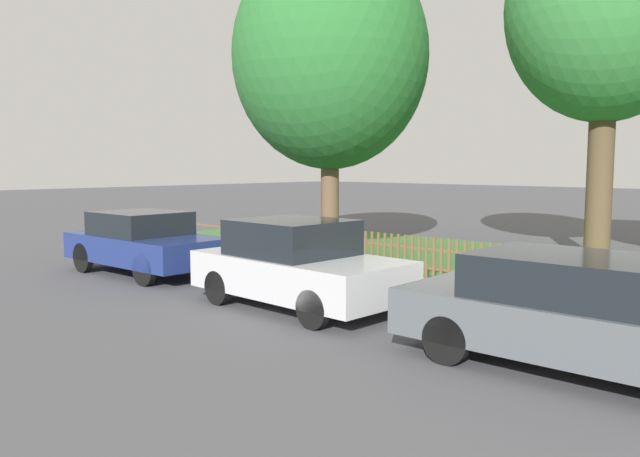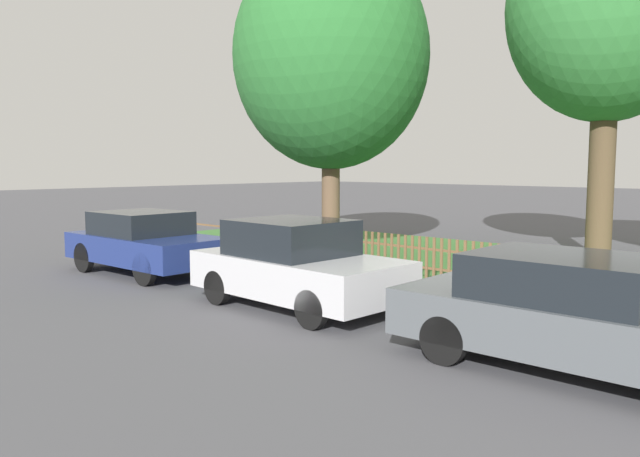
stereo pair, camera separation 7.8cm
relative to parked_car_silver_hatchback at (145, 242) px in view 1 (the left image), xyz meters
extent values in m
plane|color=#4C4C51|center=(9.51, 1.17, -0.71)|extent=(120.00, 120.00, 0.00)
cube|color=#B2ADA3|center=(9.51, 1.27, -0.65)|extent=(31.98, 0.20, 0.12)
cube|color=brown|center=(2.35, 3.57, -0.25)|extent=(0.06, 0.03, 0.92)
cube|color=brown|center=(2.53, 3.57, -0.25)|extent=(0.06, 0.03, 0.92)
cube|color=brown|center=(2.72, 3.57, -0.25)|extent=(0.06, 0.03, 0.92)
cube|color=brown|center=(2.90, 3.57, -0.25)|extent=(0.06, 0.03, 0.92)
cube|color=brown|center=(3.08, 3.57, -0.25)|extent=(0.06, 0.03, 0.92)
cube|color=brown|center=(3.26, 3.57, -0.25)|extent=(0.06, 0.03, 0.92)
cube|color=brown|center=(3.44, 3.57, -0.25)|extent=(0.06, 0.03, 0.92)
cube|color=brown|center=(3.62, 3.57, -0.25)|extent=(0.06, 0.03, 0.92)
cube|color=brown|center=(3.80, 3.57, -0.25)|extent=(0.06, 0.03, 0.92)
cube|color=brown|center=(3.98, 3.57, -0.25)|extent=(0.06, 0.03, 0.92)
cube|color=brown|center=(4.17, 3.57, -0.25)|extent=(0.06, 0.03, 0.92)
cube|color=brown|center=(4.35, 3.57, -0.25)|extent=(0.06, 0.03, 0.92)
cube|color=brown|center=(4.53, 3.57, -0.25)|extent=(0.06, 0.03, 0.92)
cube|color=brown|center=(4.71, 3.57, -0.25)|extent=(0.06, 0.03, 0.92)
cube|color=brown|center=(4.89, 3.57, -0.25)|extent=(0.06, 0.03, 0.92)
cube|color=brown|center=(5.07, 3.57, -0.25)|extent=(0.06, 0.03, 0.92)
cube|color=brown|center=(5.25, 3.57, -0.25)|extent=(0.06, 0.03, 0.92)
cube|color=brown|center=(5.43, 3.57, -0.25)|extent=(0.06, 0.03, 0.92)
cube|color=brown|center=(5.62, 3.57, -0.25)|extent=(0.06, 0.03, 0.92)
cube|color=brown|center=(5.80, 3.57, -0.25)|extent=(0.06, 0.03, 0.92)
cube|color=brown|center=(5.98, 3.57, -0.25)|extent=(0.06, 0.03, 0.92)
cube|color=brown|center=(6.16, 3.57, -0.25)|extent=(0.06, 0.03, 0.92)
cube|color=brown|center=(6.34, 3.57, -0.25)|extent=(0.06, 0.03, 0.92)
cube|color=brown|center=(6.52, 3.57, -0.25)|extent=(0.06, 0.03, 0.92)
cube|color=brown|center=(6.70, 3.57, -0.25)|extent=(0.06, 0.03, 0.92)
cube|color=brown|center=(6.88, 3.57, -0.25)|extent=(0.06, 0.03, 0.92)
cube|color=brown|center=(7.07, 3.57, -0.25)|extent=(0.06, 0.03, 0.92)
cube|color=brown|center=(7.25, 3.57, -0.25)|extent=(0.06, 0.03, 0.92)
cube|color=brown|center=(7.43, 3.57, -0.25)|extent=(0.06, 0.03, 0.92)
cube|color=brown|center=(7.61, 3.57, -0.25)|extent=(0.06, 0.03, 0.92)
cube|color=brown|center=(7.79, 3.57, -0.25)|extent=(0.06, 0.03, 0.92)
cube|color=brown|center=(7.97, 3.57, -0.25)|extent=(0.06, 0.03, 0.92)
cube|color=brown|center=(8.15, 3.57, -0.25)|extent=(0.06, 0.03, 0.92)
cube|color=brown|center=(8.34, 3.57, -0.25)|extent=(0.06, 0.03, 0.92)
cube|color=brown|center=(8.52, 3.57, -0.25)|extent=(0.06, 0.03, 0.92)
cube|color=brown|center=(8.70, 3.57, -0.25)|extent=(0.06, 0.03, 0.92)
cube|color=brown|center=(8.88, 3.57, -0.25)|extent=(0.06, 0.03, 0.92)
cube|color=brown|center=(9.06, 3.57, -0.25)|extent=(0.06, 0.03, 0.92)
cube|color=navy|center=(0.05, 0.00, -0.13)|extent=(3.96, 1.95, 0.58)
cube|color=black|center=(-0.14, 0.00, 0.41)|extent=(1.93, 1.71, 0.51)
cylinder|color=black|center=(1.24, 0.89, -0.38)|extent=(0.68, 0.16, 0.67)
cylinder|color=black|center=(1.29, -0.81, -0.38)|extent=(0.68, 0.16, 0.67)
cylinder|color=black|center=(-1.19, 0.81, -0.38)|extent=(0.68, 0.16, 0.67)
cylinder|color=black|center=(-1.13, -0.88, -0.38)|extent=(0.68, 0.16, 0.67)
cube|color=#BCBCC1|center=(4.89, -0.03, -0.14)|extent=(3.81, 1.94, 0.64)
cube|color=black|center=(4.71, -0.03, 0.48)|extent=(1.85, 1.71, 0.60)
cylinder|color=black|center=(6.08, 0.79, -0.41)|extent=(0.60, 0.16, 0.60)
cylinder|color=black|center=(6.04, -0.91, -0.41)|extent=(0.60, 0.16, 0.60)
cylinder|color=black|center=(3.75, 0.85, -0.41)|extent=(0.60, 0.16, 0.60)
cylinder|color=black|center=(3.70, -0.85, -0.41)|extent=(0.60, 0.16, 0.60)
cube|color=#51565B|center=(9.65, -0.12, -0.16)|extent=(4.34, 1.91, 0.59)
cube|color=black|center=(9.44, -0.13, 0.40)|extent=(2.10, 1.68, 0.52)
cylinder|color=black|center=(8.30, 0.69, -0.41)|extent=(0.61, 0.15, 0.61)
cylinder|color=black|center=(8.34, -0.99, -0.41)|extent=(0.61, 0.15, 0.61)
cylinder|color=black|center=(2.81, 2.79, -0.39)|extent=(0.65, 0.15, 0.64)
cylinder|color=black|center=(1.37, 2.67, -0.39)|extent=(0.65, 0.15, 0.64)
ellipsoid|color=gray|center=(2.09, 2.73, -0.02)|extent=(1.97, 0.89, 0.89)
ellipsoid|color=gray|center=(2.54, 2.77, 0.22)|extent=(0.52, 0.95, 0.41)
cylinder|color=brown|center=(1.10, 4.96, 1.10)|extent=(0.48, 0.48, 3.63)
ellipsoid|color=#286B2D|center=(1.10, 4.96, 4.54)|extent=(5.13, 5.13, 5.90)
cylinder|color=brown|center=(6.92, 8.27, 1.61)|extent=(0.61, 0.61, 4.65)
ellipsoid|color=#337A38|center=(6.92, 8.27, 5.43)|extent=(4.71, 4.71, 5.42)
camera|label=1|loc=(12.23, -7.45, 1.71)|focal=35.00mm
camera|label=2|loc=(12.29, -7.39, 1.71)|focal=35.00mm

